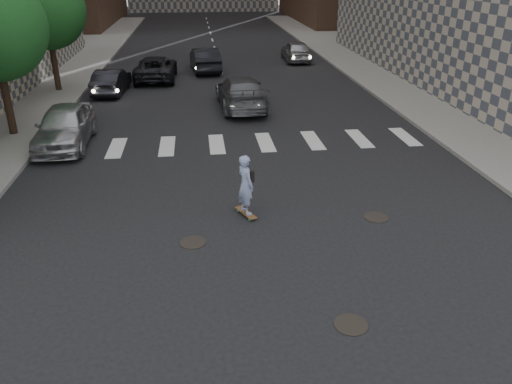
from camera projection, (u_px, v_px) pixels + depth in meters
ground at (274, 262)px, 12.33m from camera, size 160.00×160.00×0.00m
sidewalk_right at (451, 77)px, 31.88m from camera, size 13.00×80.00×0.15m
tree_c at (46, 5)px, 26.61m from camera, size 4.20×4.20×6.60m
manhole_a at (351, 325)px, 10.20m from camera, size 0.70×0.70×0.02m
manhole_b at (193, 242)px, 13.19m from camera, size 0.70×0.70×0.02m
manhole_c at (376, 217)px, 14.48m from camera, size 0.70×0.70×0.02m
skateboarder at (246, 185)px, 14.21m from camera, size 0.66×0.95×1.87m
silver_sedan at (65, 126)px, 19.86m from camera, size 1.96×4.78×1.62m
traffic_car_a at (111, 81)px, 27.91m from camera, size 1.80×4.25×1.36m
traffic_car_b at (241, 92)px, 25.03m from camera, size 2.48×5.59×1.59m
traffic_car_c at (156, 68)px, 31.14m from camera, size 2.52×5.27×1.45m
traffic_car_d at (296, 51)px, 36.99m from camera, size 1.86×4.47×1.51m
traffic_car_e at (205, 60)px, 33.51m from camera, size 2.12×4.92×1.58m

